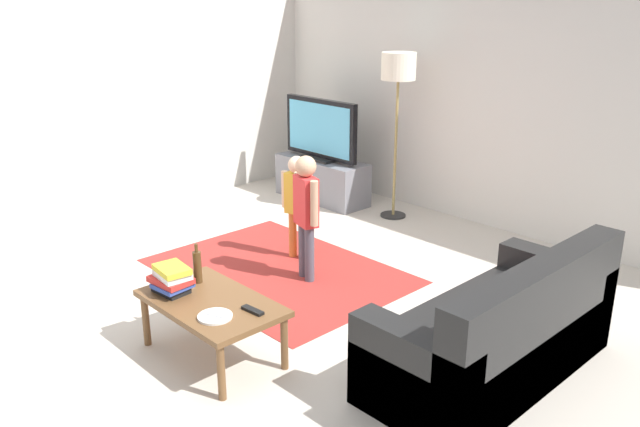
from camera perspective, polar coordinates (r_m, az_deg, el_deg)
name	(u,v)px	position (r m, az deg, el deg)	size (l,w,h in m)	color
ground	(265,309)	(5.16, -4.88, -8.33)	(7.80, 7.80, 0.00)	beige
wall_back	(490,97)	(6.94, 14.74, 9.90)	(6.00, 0.12, 2.70)	silver
wall_left	(79,95)	(7.27, -20.43, 9.73)	(0.12, 6.00, 2.70)	silver
area_rug	(279,271)	(5.81, -3.65, -5.05)	(2.20, 1.60, 0.01)	#9E2D28
tv_stand	(322,180)	(7.73, 0.16, 2.97)	(1.20, 0.44, 0.50)	slate
tv	(321,130)	(7.57, 0.05, 7.34)	(1.10, 0.28, 0.71)	black
couch	(502,337)	(4.32, 15.75, -10.44)	(0.80, 1.80, 0.86)	black
floor_lamp	(398,75)	(6.92, 6.91, 11.97)	(0.36, 0.36, 1.78)	#262626
child_near_tv	(297,198)	(5.90, -2.04, 1.40)	(0.32, 0.17, 0.98)	orange
child_center	(306,207)	(5.42, -1.24, 0.62)	(0.36, 0.19, 1.09)	#4C4C59
coffee_table	(211,307)	(4.41, -9.54, -8.11)	(1.00, 0.60, 0.42)	brown
book_stack	(172,279)	(4.50, -12.92, -5.66)	(0.30, 0.24, 0.19)	black
bottle	(197,266)	(4.62, -10.74, -4.59)	(0.06, 0.06, 0.29)	#4C3319
tv_remote	(253,310)	(4.20, -5.95, -8.47)	(0.17, 0.05, 0.02)	black
plate	(215,316)	(4.16, -9.22, -8.93)	(0.22, 0.22, 0.02)	white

